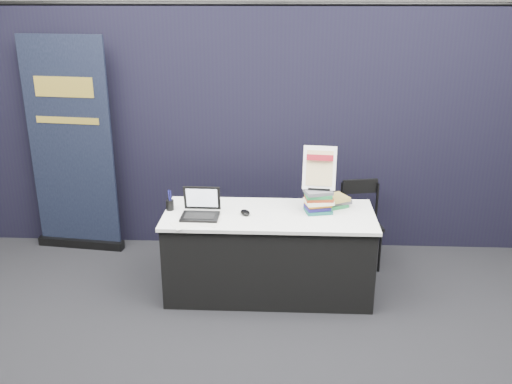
% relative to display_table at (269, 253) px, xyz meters
% --- Properties ---
extents(floor, '(8.00, 8.00, 0.00)m').
position_rel_display_table_xyz_m(floor, '(0.00, -0.55, -0.38)').
color(floor, black).
rests_on(floor, ground).
extents(wall_back, '(8.00, 0.02, 3.50)m').
position_rel_display_table_xyz_m(wall_back, '(0.00, 3.45, 1.37)').
color(wall_back, '#AEABA4').
rests_on(wall_back, floor).
extents(drape_partition, '(6.00, 0.08, 2.40)m').
position_rel_display_table_xyz_m(drape_partition, '(0.00, 1.05, 0.82)').
color(drape_partition, black).
rests_on(drape_partition, floor).
extents(display_table, '(1.80, 0.75, 0.75)m').
position_rel_display_table_xyz_m(display_table, '(0.00, 0.00, 0.00)').
color(display_table, black).
rests_on(display_table, floor).
extents(laptop, '(0.32, 0.26, 0.24)m').
position_rel_display_table_xyz_m(laptop, '(-0.58, -0.09, 0.43)').
color(laptop, black).
rests_on(laptop, display_table).
extents(mouse, '(0.12, 0.14, 0.04)m').
position_rel_display_table_xyz_m(mouse, '(-0.20, -0.03, 0.39)').
color(mouse, black).
rests_on(mouse, display_table).
extents(brochure_left, '(0.31, 0.29, 0.00)m').
position_rel_display_table_xyz_m(brochure_left, '(-0.66, -0.26, 0.38)').
color(brochure_left, silver).
rests_on(brochure_left, display_table).
extents(brochure_mid, '(0.30, 0.24, 0.00)m').
position_rel_display_table_xyz_m(brochure_mid, '(-0.54, -0.21, 0.38)').
color(brochure_mid, silver).
rests_on(brochure_mid, display_table).
extents(brochure_right, '(0.30, 0.23, 0.00)m').
position_rel_display_table_xyz_m(brochure_right, '(-0.54, -0.08, 0.38)').
color(brochure_right, silver).
rests_on(brochure_right, display_table).
extents(pen_cup, '(0.07, 0.07, 0.09)m').
position_rel_display_table_xyz_m(pen_cup, '(-0.86, 0.04, 0.42)').
color(pen_cup, black).
rests_on(pen_cup, display_table).
extents(book_stack_tall, '(0.24, 0.20, 0.20)m').
position_rel_display_table_xyz_m(book_stack_tall, '(0.42, 0.05, 0.48)').
color(book_stack_tall, '#15534C').
rests_on(book_stack_tall, display_table).
extents(book_stack_short, '(0.28, 0.25, 0.10)m').
position_rel_display_table_xyz_m(book_stack_short, '(0.57, 0.19, 0.42)').
color(book_stack_short, '#1D6D39').
rests_on(book_stack_short, display_table).
extents(info_sign, '(0.29, 0.15, 0.38)m').
position_rel_display_table_xyz_m(info_sign, '(0.42, 0.08, 0.76)').
color(info_sign, black).
rests_on(info_sign, book_stack_tall).
extents(pullup_banner, '(0.92, 0.21, 2.16)m').
position_rel_display_table_xyz_m(pullup_banner, '(-1.98, 0.84, 0.58)').
color(pullup_banner, black).
rests_on(pullup_banner, floor).
extents(stacking_chair, '(0.43, 0.44, 0.81)m').
position_rel_display_table_xyz_m(stacking_chair, '(0.87, 0.63, 0.07)').
color(stacking_chair, black).
rests_on(stacking_chair, floor).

